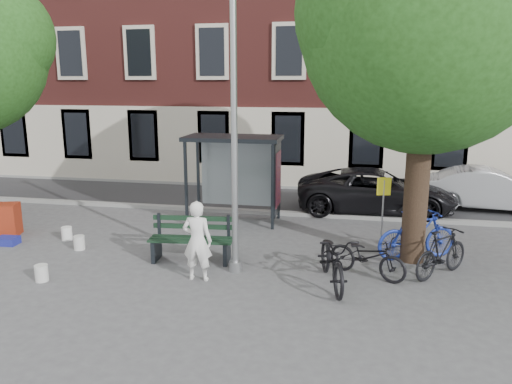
{
  "coord_description": "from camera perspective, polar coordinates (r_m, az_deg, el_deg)",
  "views": [
    {
      "loc": [
        2.5,
        -10.37,
        4.25
      ],
      "look_at": [
        0.08,
        2.04,
        1.4
      ],
      "focal_mm": 35.0,
      "sensor_mm": 36.0,
      "label": 1
    }
  ],
  "objects": [
    {
      "name": "car_silver",
      "position": [
        18.28,
        25.04,
        0.29
      ],
      "size": [
        4.34,
        1.83,
        1.39
      ],
      "primitive_type": "imported",
      "rotation": [
        0.0,
        0.0,
        1.49
      ],
      "color": "#AFB1B7",
      "rests_on": "ground"
    },
    {
      "name": "notice_sign",
      "position": [
        12.54,
        14.35,
        -0.76
      ],
      "size": [
        0.33,
        0.1,
        1.94
      ],
      "rotation": [
        0.0,
        0.0,
        0.2
      ],
      "color": "#9EA0A3",
      "rests_on": "ground"
    },
    {
      "name": "bucket_c",
      "position": [
        14.5,
        -20.81,
        -4.45
      ],
      "size": [
        0.34,
        0.34,
        0.36
      ],
      "primitive_type": "cylinder",
      "rotation": [
        0.0,
        0.0,
        0.25
      ],
      "color": "white",
      "rests_on": "ground"
    },
    {
      "name": "red_stand",
      "position": [
        15.56,
        -27.08,
        -2.85
      ],
      "size": [
        1.04,
        0.84,
        0.9
      ],
      "primitive_type": "cube",
      "rotation": [
        0.0,
        0.0,
        0.3
      ],
      "color": "maroon",
      "rests_on": "ground"
    },
    {
      "name": "bike_d",
      "position": [
        11.75,
        20.45,
        -6.52
      ],
      "size": [
        1.6,
        1.66,
        1.08
      ],
      "primitive_type": "imported",
      "rotation": [
        0.0,
        0.0,
        2.39
      ],
      "color": "black",
      "rests_on": "ground"
    },
    {
      "name": "bike_c",
      "position": [
        10.68,
        8.75,
        -7.55
      ],
      "size": [
        1.27,
        2.32,
        1.16
      ],
      "primitive_type": "imported",
      "rotation": [
        0.0,
        0.0,
        0.24
      ],
      "color": "black",
      "rests_on": "ground"
    },
    {
      "name": "building_row",
      "position": [
        23.66,
        5.2,
        19.33
      ],
      "size": [
        30.0,
        8.0,
        14.0
      ],
      "primitive_type": "cube",
      "color": "brown",
      "rests_on": "ground"
    },
    {
      "name": "road",
      "position": [
        18.05,
        2.78,
        -0.91
      ],
      "size": [
        40.0,
        4.0,
        0.01
      ],
      "primitive_type": "cube",
      "color": "#28282B",
      "rests_on": "ground"
    },
    {
      "name": "tree_right",
      "position": [
        11.93,
        19.31,
        18.61
      ],
      "size": [
        5.76,
        5.6,
        8.2
      ],
      "color": "black",
      "rests_on": "ground"
    },
    {
      "name": "car_dark",
      "position": [
        16.76,
        13.56,
        0.15
      ],
      "size": [
        5.15,
        2.47,
        1.42
      ],
      "primitive_type": "imported",
      "rotation": [
        0.0,
        0.0,
        1.59
      ],
      "color": "black",
      "rests_on": "ground"
    },
    {
      "name": "bench",
      "position": [
        12.09,
        -7.35,
        -5.6
      ],
      "size": [
        2.05,
        0.84,
        1.03
      ],
      "rotation": [
        0.0,
        0.0,
        0.09
      ],
      "color": "#1E2328",
      "rests_on": "ground"
    },
    {
      "name": "ground",
      "position": [
        11.48,
        -2.35,
        -9.03
      ],
      "size": [
        90.0,
        90.0,
        0.0
      ],
      "primitive_type": "plane",
      "color": "#4C4C4F",
      "rests_on": "ground"
    },
    {
      "name": "bike_a",
      "position": [
        11.28,
        12.6,
        -7.15
      ],
      "size": [
        1.91,
        1.38,
        0.95
      ],
      "primitive_type": "imported",
      "rotation": [
        0.0,
        0.0,
        1.1
      ],
      "color": "black",
      "rests_on": "ground"
    },
    {
      "name": "bus_shelter",
      "position": [
        14.98,
        -1.06,
        3.75
      ],
      "size": [
        2.85,
        1.45,
        2.62
      ],
      "color": "#1E2328",
      "rests_on": "ground"
    },
    {
      "name": "blue_crate",
      "position": [
        14.75,
        -26.55,
        -5.01
      ],
      "size": [
        0.57,
        0.43,
        0.2
      ],
      "primitive_type": "cube",
      "rotation": [
        0.0,
        0.0,
        0.06
      ],
      "color": "navy",
      "rests_on": "ground"
    },
    {
      "name": "bucket_b",
      "position": [
        13.59,
        -19.55,
        -5.48
      ],
      "size": [
        0.33,
        0.33,
        0.36
      ],
      "primitive_type": "cylinder",
      "rotation": [
        0.0,
        0.0,
        0.21
      ],
      "color": "silver",
      "rests_on": "ground"
    },
    {
      "name": "painter",
      "position": [
        10.79,
        -6.72,
        -5.57
      ],
      "size": [
        0.65,
        0.44,
        1.76
      ],
      "primitive_type": "imported",
      "rotation": [
        0.0,
        0.0,
        3.17
      ],
      "color": "white",
      "rests_on": "ground"
    },
    {
      "name": "bucket_a",
      "position": [
        11.82,
        -23.31,
        -8.5
      ],
      "size": [
        0.35,
        0.35,
        0.36
      ],
      "primitive_type": "cylinder",
      "rotation": [
        0.0,
        0.0,
        -0.28
      ],
      "color": "silver",
      "rests_on": "ground"
    },
    {
      "name": "lamppost",
      "position": [
        10.76,
        -2.49,
        4.87
      ],
      "size": [
        0.28,
        0.35,
        6.11
      ],
      "color": "#9EA0A3",
      "rests_on": "ground"
    },
    {
      "name": "bike_b",
      "position": [
        12.64,
        17.95,
        -4.67
      ],
      "size": [
        2.09,
        1.31,
        1.22
      ],
      "primitive_type": "imported",
      "rotation": [
        0.0,
        0.0,
        1.97
      ],
      "color": "#1B3098",
      "rests_on": "ground"
    },
    {
      "name": "curb_near",
      "position": [
        16.12,
        1.75,
        -2.36
      ],
      "size": [
        40.0,
        0.25,
        0.12
      ],
      "primitive_type": "cube",
      "color": "gray",
      "rests_on": "ground"
    },
    {
      "name": "curb_far",
      "position": [
        19.97,
        3.61,
        0.57
      ],
      "size": [
        40.0,
        0.25,
        0.12
      ],
      "primitive_type": "cube",
      "color": "gray",
      "rests_on": "ground"
    }
  ]
}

